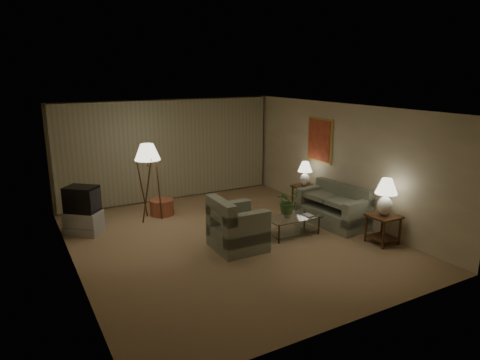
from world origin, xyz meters
The scene contains 16 objects.
ground centered at (0.00, 0.00, 0.00)m, with size 7.00×7.00×0.00m, color #A77F5C.
room_shell centered at (0.02, 1.51, 1.75)m, with size 6.04×7.02×2.72m.
sofa centered at (2.50, -0.33, 0.36)m, with size 1.76×1.10×0.72m.
armchair centered at (-0.04, -0.46, 0.41)m, with size 1.02×0.97×0.83m.
side_table_near centered at (2.65, -1.68, 0.41)m, with size 0.56×0.56×0.60m.
side_table_far centered at (2.65, 0.92, 0.41)m, with size 0.55×0.46×0.60m.
table_lamp_near centered at (2.65, -1.68, 1.05)m, with size 0.44×0.44×0.76m.
table_lamp_far centered at (2.65, 0.92, 0.97)m, with size 0.36×0.36×0.62m.
coffee_table centered at (1.31, -0.43, 0.28)m, with size 1.17×0.64×0.41m.
tv_cabinet centered at (-2.55, 1.83, 0.25)m, with size 0.85×0.83×0.50m, color #B3B3B6.
crt_tv centered at (-2.55, 1.83, 0.77)m, with size 0.78×0.77×0.55m, color black.
floor_lamp centered at (-1.02, 2.01, 0.95)m, with size 0.59×0.59×1.80m.
ottoman centered at (-0.67, 2.22, 0.19)m, with size 0.57×0.57×0.38m, color #A75638.
vase centered at (1.16, -0.43, 0.50)m, with size 0.15×0.15×0.16m, color white.
flowers centered at (1.16, -0.43, 0.84)m, with size 0.48×0.42×0.54m, color #477232.
book centered at (1.56, -0.53, 0.42)m, with size 0.16×0.22×0.02m, color olive.
Camera 1 is at (-3.85, -7.37, 3.41)m, focal length 32.00 mm.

